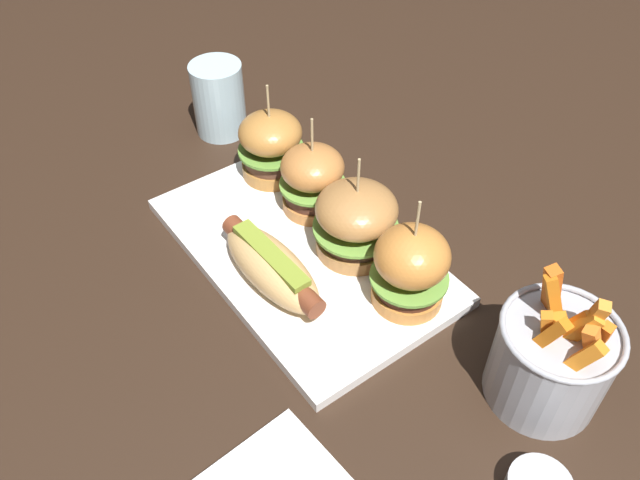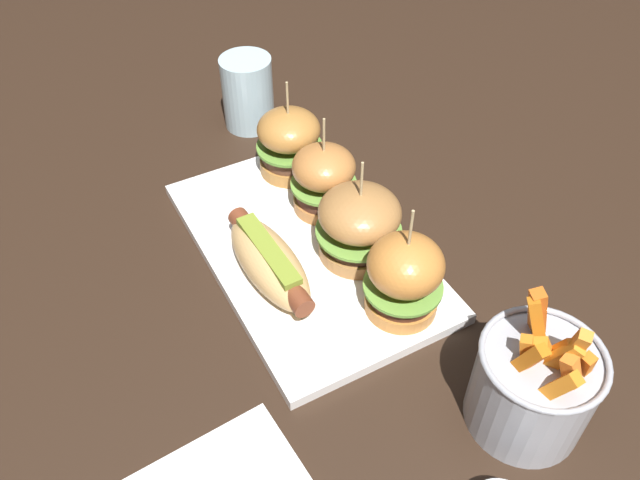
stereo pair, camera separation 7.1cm
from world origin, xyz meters
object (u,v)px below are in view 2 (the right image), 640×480
slider_far_left (289,142)px  water_glass (248,93)px  slider_center_right (359,224)px  slider_far_right (404,276)px  platter_main (305,248)px  hot_dog (269,261)px  slider_center_left (324,179)px  fries_bucket (533,385)px

slider_far_left → water_glass: slider_far_left is taller
slider_center_right → water_glass: size_ratio=1.24×
slider_far_right → platter_main: bearing=-160.8°
platter_main → slider_far_left: 0.16m
slider_far_right → water_glass: bearing=179.2°
platter_main → hot_dog: size_ratio=2.21×
slider_center_left → water_glass: bearing=179.8°
hot_dog → fries_bucket: (0.27, 0.14, 0.02)m
hot_dog → slider_far_left: slider_far_left is taller
slider_far_left → fries_bucket: size_ratio=0.90×
slider_center_right → slider_far_right: slider_far_right is taller
hot_dog → slider_center_left: bearing=124.4°
slider_center_left → fries_bucket: size_ratio=0.89×
slider_center_right → fries_bucket: size_ratio=0.89×
hot_dog → slider_far_left: (-0.17, 0.11, 0.02)m
platter_main → fries_bucket: size_ratio=2.47×
water_glass → slider_far_left: bearing=-1.8°
hot_dog → slider_center_right: (0.01, 0.11, 0.02)m
platter_main → slider_far_left: size_ratio=2.74×
platter_main → slider_far_left: bearing=160.5°
slider_far_left → slider_center_left: size_ratio=1.02×
water_glass → slider_far_right: bearing=-0.8°
slider_center_left → slider_center_right: same height
hot_dog → slider_center_right: 0.11m
slider_far_left → fries_bucket: (0.44, 0.03, -0.01)m
platter_main → fries_bucket: (0.30, 0.08, 0.05)m
hot_dog → fries_bucket: 0.31m
water_glass → slider_center_left: bearing=-0.2°
slider_center_left → platter_main: bearing=-46.4°
hot_dog → water_glass: water_glass is taller
hot_dog → slider_far_left: bearing=146.6°
slider_far_left → slider_center_left: (0.09, 0.00, -0.00)m
slider_far_right → fries_bucket: size_ratio=0.94×
fries_bucket → water_glass: fries_bucket is taller
platter_main → hot_dog: (0.03, -0.06, 0.03)m
slider_center_left → fries_bucket: fries_bucket is taller
slider_center_left → fries_bucket: 0.35m
slider_center_left → water_glass: 0.24m
slider_center_left → water_glass: size_ratio=1.24×
slider_center_left → water_glass: (-0.24, 0.00, -0.01)m
slider_far_left → slider_center_left: 0.09m
slider_far_right → slider_center_left: bearing=178.3°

